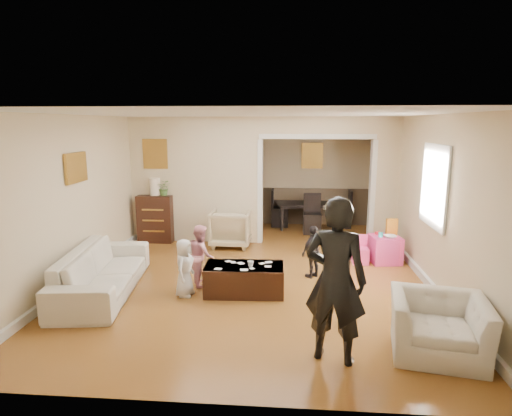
# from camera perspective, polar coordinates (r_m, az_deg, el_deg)

# --- Properties ---
(floor) EXTENTS (7.00, 7.00, 0.00)m
(floor) POSITION_cam_1_polar(r_m,az_deg,el_deg) (7.26, -0.13, -8.46)
(floor) COLOR #A26329
(floor) RESTS_ON ground
(partition_left) EXTENTS (2.75, 0.18, 2.60)m
(partition_left) POSITION_cam_1_polar(r_m,az_deg,el_deg) (8.90, -8.05, 3.76)
(partition_left) COLOR beige
(partition_left) RESTS_ON ground
(partition_right) EXTENTS (0.55, 0.18, 2.60)m
(partition_right) POSITION_cam_1_polar(r_m,az_deg,el_deg) (8.89, 16.99, 3.37)
(partition_right) COLOR beige
(partition_right) RESTS_ON ground
(partition_header) EXTENTS (2.22, 0.18, 0.35)m
(partition_header) POSITION_cam_1_polar(r_m,az_deg,el_deg) (8.62, 8.31, 11.01)
(partition_header) COLOR beige
(partition_header) RESTS_ON partition_right
(window_pane) EXTENTS (0.03, 0.95, 1.10)m
(window_pane) POSITION_cam_1_polar(r_m,az_deg,el_deg) (6.82, 23.09, 2.76)
(window_pane) COLOR white
(window_pane) RESTS_ON ground
(framed_art_partition) EXTENTS (0.45, 0.03, 0.55)m
(framed_art_partition) POSITION_cam_1_polar(r_m,az_deg,el_deg) (8.96, -13.49, 7.15)
(framed_art_partition) COLOR brown
(framed_art_partition) RESTS_ON partition_left
(framed_art_sofa_wall) EXTENTS (0.03, 0.55, 0.40)m
(framed_art_sofa_wall) POSITION_cam_1_polar(r_m,az_deg,el_deg) (7.04, -23.21, 5.05)
(framed_art_sofa_wall) COLOR brown
(framed_art_alcove) EXTENTS (0.45, 0.03, 0.55)m
(framed_art_alcove) POSITION_cam_1_polar(r_m,az_deg,el_deg) (10.29, 7.62, 7.03)
(framed_art_alcove) COLOR brown
(sofa) EXTENTS (1.15, 2.36, 0.66)m
(sofa) POSITION_cam_1_polar(r_m,az_deg,el_deg) (6.67, -20.06, -8.01)
(sofa) COLOR beige
(sofa) RESTS_ON ground
(armchair_back) EXTENTS (0.82, 0.84, 0.75)m
(armchair_back) POSITION_cam_1_polar(r_m,az_deg,el_deg) (8.59, -3.38, -2.72)
(armchair_back) COLOR tan
(armchair_back) RESTS_ON ground
(armchair_front) EXTENTS (1.12, 1.02, 0.64)m
(armchair_front) POSITION_cam_1_polar(r_m,az_deg,el_deg) (5.11, 23.46, -14.48)
(armchair_front) COLOR beige
(armchair_front) RESTS_ON ground
(dresser) EXTENTS (0.72, 0.41, 0.99)m
(dresser) POSITION_cam_1_polar(r_m,az_deg,el_deg) (9.13, -13.36, -1.37)
(dresser) COLOR black
(dresser) RESTS_ON ground
(table_lamp) EXTENTS (0.22, 0.22, 0.36)m
(table_lamp) POSITION_cam_1_polar(r_m,az_deg,el_deg) (9.01, -13.56, 2.84)
(table_lamp) COLOR #F5E3C8
(table_lamp) RESTS_ON dresser
(potted_plant) EXTENTS (0.29, 0.25, 0.32)m
(potted_plant) POSITION_cam_1_polar(r_m,az_deg,el_deg) (8.95, -12.33, 2.72)
(potted_plant) COLOR #4E7835
(potted_plant) RESTS_ON dresser
(coffee_table) EXTENTS (1.17, 0.63, 0.43)m
(coffee_table) POSITION_cam_1_polar(r_m,az_deg,el_deg) (6.28, -1.61, -9.63)
(coffee_table) COLOR #341810
(coffee_table) RESTS_ON ground
(coffee_cup) EXTENTS (0.10, 0.10, 0.08)m
(coffee_cup) POSITION_cam_1_polar(r_m,az_deg,el_deg) (6.13, -0.74, -7.58)
(coffee_cup) COLOR white
(coffee_cup) RESTS_ON coffee_table
(play_table) EXTENTS (0.57, 0.57, 0.48)m
(play_table) POSITION_cam_1_polar(r_m,az_deg,el_deg) (7.96, 17.06, -5.36)
(play_table) COLOR #E33B8C
(play_table) RESTS_ON ground
(cereal_box) EXTENTS (0.21, 0.10, 0.30)m
(cereal_box) POSITION_cam_1_polar(r_m,az_deg,el_deg) (7.98, 17.91, -2.46)
(cereal_box) COLOR yellow
(cereal_box) RESTS_ON play_table
(cyan_cup) EXTENTS (0.08, 0.08, 0.08)m
(cyan_cup) POSITION_cam_1_polar(r_m,az_deg,el_deg) (7.82, 16.54, -3.49)
(cyan_cup) COLOR #27C4C4
(cyan_cup) RESTS_ON play_table
(toy_block) EXTENTS (0.10, 0.09, 0.05)m
(toy_block) POSITION_cam_1_polar(r_m,az_deg,el_deg) (7.98, 16.15, -3.29)
(toy_block) COLOR #B41621
(toy_block) RESTS_ON play_table
(play_bowl) EXTENTS (0.24, 0.24, 0.05)m
(play_bowl) POSITION_cam_1_polar(r_m,az_deg,el_deg) (7.79, 17.72, -3.73)
(play_bowl) COLOR white
(play_bowl) RESTS_ON play_table
(dining_table) EXTENTS (1.86, 1.26, 0.60)m
(dining_table) POSITION_cam_1_polar(r_m,az_deg,el_deg) (10.28, 7.43, -0.85)
(dining_table) COLOR black
(dining_table) RESTS_ON ground
(adult_person) EXTENTS (0.74, 0.60, 1.77)m
(adult_person) POSITION_cam_1_polar(r_m,az_deg,el_deg) (4.46, 10.68, -9.61)
(adult_person) COLOR black
(adult_person) RESTS_ON ground
(child_kneel_a) EXTENTS (0.32, 0.44, 0.85)m
(child_kneel_a) POSITION_cam_1_polar(r_m,az_deg,el_deg) (6.21, -9.67, -7.97)
(child_kneel_a) COLOR silver
(child_kneel_a) RESTS_ON ground
(child_kneel_b) EXTENTS (0.51, 0.56, 0.95)m
(child_kneel_b) POSITION_cam_1_polar(r_m,az_deg,el_deg) (6.58, -7.45, -6.33)
(child_kneel_b) COLOR pink
(child_kneel_b) RESTS_ON ground
(child_toddler) EXTENTS (0.51, 0.50, 0.86)m
(child_toddler) POSITION_cam_1_polar(r_m,az_deg,el_deg) (6.90, 7.81, -5.89)
(child_toddler) COLOR black
(child_toddler) RESTS_ON ground
(craft_papers) EXTENTS (0.82, 0.47, 0.00)m
(craft_papers) POSITION_cam_1_polar(r_m,az_deg,el_deg) (6.20, -1.42, -7.75)
(craft_papers) COLOR white
(craft_papers) RESTS_ON coffee_table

